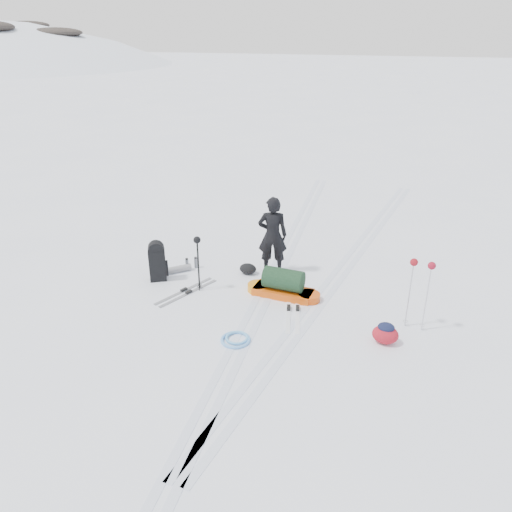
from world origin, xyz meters
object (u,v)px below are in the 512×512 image
object	(u,v)px
expedition_rucksack	(160,262)
pulk_sled	(283,286)
ski_poles_black	(197,247)
skier	(272,236)

from	to	relation	value
expedition_rucksack	pulk_sled	bearing A→B (deg)	-26.20
ski_poles_black	skier	bearing A→B (deg)	69.40
skier	ski_poles_black	bearing A→B (deg)	31.50
skier	pulk_sled	size ratio (longest dim) A/B	1.12
pulk_sled	ski_poles_black	world-z (taller)	ski_poles_black
pulk_sled	ski_poles_black	size ratio (longest dim) A/B	1.30
pulk_sled	expedition_rucksack	xyz separation A→B (m)	(-2.82, -0.13, 0.19)
expedition_rucksack	ski_poles_black	size ratio (longest dim) A/B	0.77
skier	ski_poles_black	size ratio (longest dim) A/B	1.46
pulk_sled	ski_poles_black	bearing A→B (deg)	-166.28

